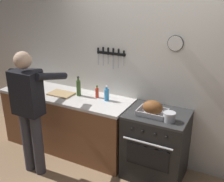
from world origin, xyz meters
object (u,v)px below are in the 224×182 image
(stove, at_px, (156,145))
(roasting_pan, at_px, (153,108))
(bottle_hot_sauce, at_px, (97,93))
(bottle_dish_soap, at_px, (107,94))
(person_cook, at_px, (30,106))
(bottle_olive_oil, at_px, (79,88))
(cutting_board, at_px, (61,94))
(saucepan, at_px, (169,117))

(stove, height_order, roasting_pan, roasting_pan)
(stove, relative_size, bottle_hot_sauce, 5.07)
(bottle_hot_sauce, distance_m, bottle_dish_soap, 0.18)
(person_cook, xyz_separation_m, bottle_dish_soap, (0.71, 0.73, 0.04))
(bottle_olive_oil, bearing_deg, bottle_hot_sauce, 12.08)
(person_cook, bearing_deg, cutting_board, -9.94)
(saucepan, bearing_deg, bottle_dish_soap, 167.32)
(stove, bearing_deg, saucepan, -37.49)
(stove, height_order, bottle_olive_oil, bottle_olive_oil)
(bottle_hot_sauce, xyz_separation_m, bottle_olive_oil, (-0.27, -0.06, 0.05))
(stove, distance_m, bottle_olive_oil, 1.33)
(saucepan, xyz_separation_m, bottle_hot_sauce, (-1.11, 0.24, 0.02))
(person_cook, height_order, bottle_olive_oil, person_cook)
(saucepan, bearing_deg, bottle_hot_sauce, 167.62)
(person_cook, distance_m, saucepan, 1.73)
(saucepan, bearing_deg, roasting_pan, 162.57)
(bottle_hot_sauce, bearing_deg, cutting_board, -164.87)
(stove, distance_m, roasting_pan, 0.54)
(bottle_olive_oil, bearing_deg, saucepan, -7.66)
(roasting_pan, bearing_deg, bottle_olive_oil, 174.36)
(roasting_pan, distance_m, cutting_board, 1.41)
(person_cook, relative_size, bottle_olive_oil, 5.81)
(stove, height_order, saucepan, saucepan)
(stove, xyz_separation_m, bottle_dish_soap, (-0.76, 0.07, 0.54))
(bottle_dish_soap, bearing_deg, saucepan, -12.68)
(stove, bearing_deg, cutting_board, -178.56)
(stove, relative_size, person_cook, 0.54)
(person_cook, bearing_deg, roasting_pan, -76.22)
(stove, height_order, bottle_hot_sauce, bottle_hot_sauce)
(roasting_pan, bearing_deg, bottle_dish_soap, 168.91)
(person_cook, distance_m, bottle_hot_sauce, 0.94)
(stove, height_order, bottle_dish_soap, bottle_dish_soap)
(bottle_hot_sauce, bearing_deg, roasting_pan, -11.03)
(bottle_hot_sauce, bearing_deg, stove, -6.47)
(person_cook, height_order, bottle_hot_sauce, person_cook)
(stove, height_order, person_cook, person_cook)
(roasting_pan, xyz_separation_m, bottle_hot_sauce, (-0.88, 0.17, -0.01))
(stove, xyz_separation_m, saucepan, (0.18, -0.14, 0.50))
(stove, relative_size, bottle_dish_soap, 4.27)
(bottle_dish_soap, bearing_deg, stove, -5.48)
(bottle_dish_soap, distance_m, bottle_olive_oil, 0.45)
(roasting_pan, distance_m, bottle_hot_sauce, 0.90)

